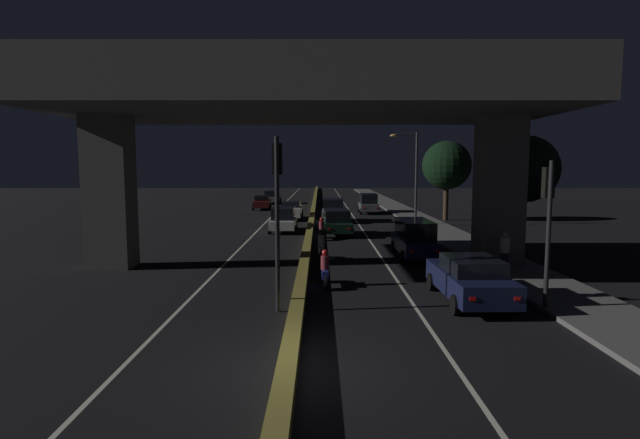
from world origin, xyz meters
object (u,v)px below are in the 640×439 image
Objects in this scene: car_white_second_oncoming at (292,210)px; traffic_light_left_of_median at (278,194)px; motorcycle_blue_filtering_near at (326,271)px; car_dark_red_third_oncoming at (263,202)px; pedestrian_on_sidewalk at (506,252)px; car_dark_green_third at (338,221)px; street_lamp at (413,170)px; motorcycle_black_filtering_far at (323,230)px; car_dark_blue_second at (416,238)px; car_grey_fourth_oncoming at (273,197)px; traffic_light_right_of_median at (549,209)px; car_grey_fifth at (369,203)px; car_silver_fourth at (334,210)px; car_white_lead_oncoming at (284,219)px; motorcycle_white_filtering_mid at (322,247)px; car_dark_blue_lead at (471,279)px.

traffic_light_left_of_median is at bearing 2.56° from car_white_second_oncoming.
car_dark_red_third_oncoming is at bearing 9.23° from motorcycle_blue_filtering_near.
car_dark_green_third is at bearing 118.42° from pedestrian_on_sidewalk.
street_lamp reaches higher than motorcycle_black_filtering_far.
motorcycle_blue_filtering_near is (-4.58, -6.26, -0.37)m from car_dark_blue_second.
traffic_light_left_of_median is 38.91m from car_dark_red_third_oncoming.
pedestrian_on_sidewalk is (13.79, -41.91, 0.12)m from car_grey_fourth_oncoming.
motorcycle_blue_filtering_near is (-0.91, -14.42, -0.32)m from car_dark_green_third.
traffic_light_right_of_median reaches higher than car_dark_green_third.
car_silver_fourth is at bearing 154.68° from car_grey_fifth.
motorcycle_blue_filtering_near is (2.78, -16.30, -0.26)m from car_white_lead_oncoming.
car_grey_fifth reaches higher than motorcycle_white_filtering_mid.
motorcycle_black_filtering_far is (-4.93, 14.69, -0.21)m from car_dark_blue_lead.
car_dark_green_third is at bearing 82.22° from traffic_light_left_of_median.
car_dark_blue_second is 1.15× the size of car_grey_fifth.
car_grey_fourth_oncoming is at bearing -173.27° from car_white_lead_oncoming.
car_silver_fourth is 1.04× the size of car_white_lead_oncoming.
car_dark_blue_lead is at bearing -147.87° from motorcycle_white_filtering_mid.
car_white_second_oncoming is (-3.63, 1.82, -0.18)m from car_silver_fourth.
car_silver_fourth is 7.54m from car_white_lead_oncoming.
traffic_light_right_of_median reaches higher than car_grey_fourth_oncoming.
pedestrian_on_sidewalk is at bearing -160.72° from car_silver_fourth.
traffic_light_right_of_median is at bearing -118.50° from car_dark_blue_lead.
traffic_light_right_of_median is at bearing 16.01° from car_grey_fourth_oncoming.
car_dark_blue_second is 19.83m from car_white_second_oncoming.
pedestrian_on_sidewalk is at bearing -87.79° from street_lamp.
pedestrian_on_sidewalk is at bearing -173.46° from car_grey_fifth.
street_lamp is at bearing 109.74° from car_white_lead_oncoming.
car_dark_blue_second is at bearing 0.67° from car_dark_blue_lead.
car_dark_blue_lead is 9.11m from motorcycle_white_filtering_mid.
car_white_second_oncoming is 0.98× the size of car_grey_fourth_oncoming.
car_grey_fifth is 18.60m from motorcycle_black_filtering_far.
motorcycle_blue_filtering_near is at bearing 7.97° from car_dark_red_third_oncoming.
car_grey_fourth_oncoming is at bearing -169.64° from car_white_second_oncoming.
pedestrian_on_sidewalk reaches higher than car_white_lead_oncoming.
car_grey_fifth is at bearing -0.15° from car_dark_blue_second.
car_dark_green_third is (-5.94, 17.69, -2.29)m from traffic_light_right_of_median.
motorcycle_blue_filtering_near is (-6.85, 3.28, -2.61)m from traffic_light_right_of_median.
car_grey_fourth_oncoming is 44.43m from motorcycle_blue_filtering_near.
car_grey_fifth is 2.37× the size of motorcycle_white_filtering_mid.
motorcycle_white_filtering_mid is (-1.04, -17.46, -0.36)m from car_silver_fourth.
street_lamp is at bearing -167.24° from car_grey_fifth.
traffic_light_left_of_median is 34.40m from car_grey_fifth.
traffic_light_left_of_median is at bearing 147.34° from car_dark_blue_second.
car_white_second_oncoming is at bearing 16.70° from car_dark_green_third.
pedestrian_on_sidewalk is at bearing -154.31° from car_dark_green_third.
motorcycle_white_filtering_mid is at bearing 31.96° from car_dark_blue_lead.
traffic_light_left_of_median is 3.30× the size of pedestrian_on_sidewalk.
car_white_second_oncoming is 12.51m from motorcycle_black_filtering_far.
car_dark_blue_second is at bearing 57.46° from traffic_light_left_of_median.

